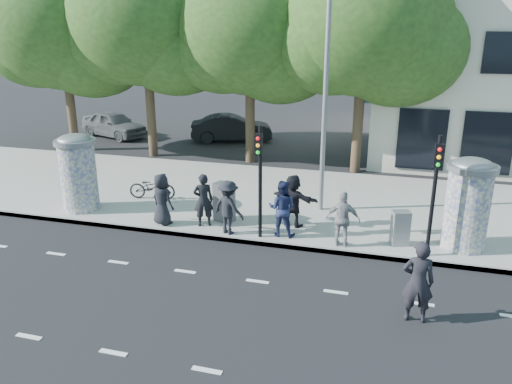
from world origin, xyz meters
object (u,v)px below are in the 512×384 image
(ped_a, at_px, (162,199))
(traffic_pole_far, at_px, (435,185))
(car_mid, at_px, (232,128))
(cabinet_left, at_px, (224,202))
(street_lamp, at_px, (326,73))
(ped_b, at_px, (203,200))
(traffic_pole_near, at_px, (260,171))
(ped_c, at_px, (282,208))
(man_road, at_px, (418,282))
(ped_f, at_px, (293,201))
(cabinet_right, at_px, (400,228))
(car_left, at_px, (114,124))
(ad_column_right, at_px, (468,202))
(ped_d, at_px, (229,207))
(ped_e, at_px, (343,219))
(ad_column_left, at_px, (78,170))
(bicycle, at_px, (152,187))

(ped_a, bearing_deg, traffic_pole_far, -158.64)
(ped_a, height_order, car_mid, ped_a)
(traffic_pole_far, distance_m, cabinet_left, 6.51)
(ped_a, bearing_deg, street_lamp, -127.73)
(cabinet_left, bearing_deg, ped_b, -106.69)
(ped_b, height_order, cabinet_left, ped_b)
(traffic_pole_near, relative_size, car_mid, 0.76)
(ped_c, height_order, man_road, man_road)
(ped_f, distance_m, cabinet_right, 3.35)
(street_lamp, xyz_separation_m, ped_a, (-4.67, -2.64, -3.81))
(ped_f, relative_size, car_left, 0.39)
(ped_b, xyz_separation_m, ped_c, (2.55, -0.08, 0.01))
(ad_column_right, height_order, ped_a, ad_column_right)
(man_road, bearing_deg, ped_a, -26.64)
(traffic_pole_near, xyz_separation_m, man_road, (4.42, -3.13, -1.28))
(traffic_pole_far, height_order, ped_d, traffic_pole_far)
(ped_d, distance_m, man_road, 6.30)
(ped_e, relative_size, cabinet_right, 1.60)
(ad_column_left, relative_size, car_mid, 0.59)
(ped_b, bearing_deg, traffic_pole_far, 151.42)
(car_left, bearing_deg, bicycle, -122.33)
(street_lamp, distance_m, ped_c, 4.59)
(street_lamp, xyz_separation_m, ped_e, (1.05, -2.78, -3.82))
(traffic_pole_near, distance_m, cabinet_right, 4.38)
(traffic_pole_near, distance_m, bicycle, 5.53)
(ped_f, bearing_deg, traffic_pole_near, 73.91)
(street_lamp, bearing_deg, car_mid, 123.02)
(bicycle, xyz_separation_m, car_mid, (-0.45, 10.61, 0.14))
(traffic_pole_near, height_order, car_mid, traffic_pole_near)
(ad_column_left, bearing_deg, ped_f, 3.73)
(cabinet_left, distance_m, car_mid, 12.52)
(traffic_pole_near, bearing_deg, ped_e, 1.33)
(traffic_pole_near, bearing_deg, man_road, -35.33)
(street_lamp, relative_size, ped_a, 4.78)
(traffic_pole_near, xyz_separation_m, ped_e, (2.45, 0.06, -1.26))
(ad_column_right, xyz_separation_m, ped_e, (-3.35, -0.85, -0.56))
(ped_f, relative_size, cabinet_right, 1.64)
(ped_d, relative_size, cabinet_left, 1.31)
(ped_b, height_order, man_road, man_road)
(ped_e, height_order, ped_f, ped_f)
(man_road, height_order, car_mid, man_road)
(traffic_pole_near, distance_m, ped_b, 2.34)
(traffic_pole_far, relative_size, cabinet_left, 2.67)
(ped_c, height_order, cabinet_left, ped_c)
(ped_d, bearing_deg, ad_column_left, 15.84)
(street_lamp, relative_size, car_left, 1.84)
(bicycle, height_order, car_left, car_left)
(cabinet_left, xyz_separation_m, car_left, (-10.68, 11.16, -0.05))
(ped_d, distance_m, car_mid, 13.55)
(traffic_pole_near, bearing_deg, traffic_pole_far, 0.00)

